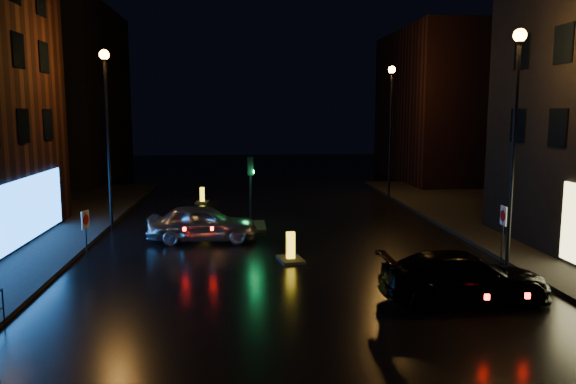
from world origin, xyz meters
name	(u,v)px	position (x,y,z in m)	size (l,w,h in m)	color
ground	(314,345)	(0.00, 0.00, 0.00)	(120.00, 120.00, 0.00)	black
building_far_left	(62,94)	(-16.00, 35.00, 7.00)	(8.00, 16.00, 14.00)	black
building_far_right	(444,106)	(15.00, 32.00, 6.00)	(8.00, 14.00, 12.00)	black
street_lamp_lfar	(107,112)	(-7.80, 14.00, 5.56)	(0.44, 0.44, 8.37)	black
street_lamp_rnear	(516,112)	(7.80, 6.00, 5.56)	(0.44, 0.44, 8.37)	black
street_lamp_rfar	(391,112)	(7.80, 22.00, 5.56)	(0.44, 0.44, 8.37)	black
traffic_signal	(251,217)	(-1.20, 14.00, 0.50)	(1.40, 2.40, 3.45)	black
silver_hatchback	(203,223)	(-3.34, 11.29, 0.80)	(1.88, 4.68, 1.59)	#ABAEB3
dark_sedan	(464,277)	(4.86, 2.77, 0.73)	(2.04, 5.02, 1.46)	black
bollard_near	(291,255)	(0.14, 7.68, 0.24)	(1.07, 1.40, 1.11)	black
bollard_far	(202,199)	(-4.01, 21.67, 0.21)	(0.85, 1.17, 0.96)	black
road_sign_left	(86,224)	(-7.35, 7.82, 1.51)	(0.17, 0.48, 2.02)	black
road_sign_right	(503,221)	(7.90, 6.65, 1.62)	(0.09, 0.52, 2.16)	black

